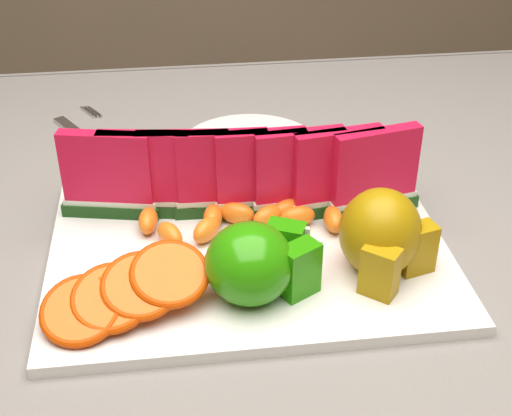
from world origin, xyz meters
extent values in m
cube|color=brown|center=(0.00, 0.00, 0.73)|extent=(1.40, 0.90, 0.03)
cube|color=gray|center=(0.00, 0.00, 0.75)|extent=(1.52, 1.02, 0.01)
cube|color=gray|center=(0.00, 0.51, 0.66)|extent=(1.52, 0.01, 0.20)
cube|color=silver|center=(0.08, -0.01, 0.76)|extent=(0.40, 0.30, 0.01)
ellipsoid|color=#3E8C17|center=(0.07, -0.09, 0.80)|extent=(0.09, 0.09, 0.08)
cube|color=#3E8C17|center=(0.12, -0.09, 0.80)|extent=(0.04, 0.04, 0.06)
cube|color=beige|center=(0.12, -0.09, 0.80)|extent=(0.03, 0.02, 0.05)
cube|color=#3E8C17|center=(0.11, -0.06, 0.80)|extent=(0.04, 0.03, 0.06)
cube|color=beige|center=(0.12, -0.06, 0.80)|extent=(0.03, 0.02, 0.05)
ellipsoid|color=#AE7F15|center=(0.20, -0.06, 0.81)|extent=(0.10, 0.10, 0.09)
cube|color=#AE7F15|center=(0.19, -0.10, 0.79)|extent=(0.04, 0.04, 0.05)
cube|color=#AE7F15|center=(0.23, -0.07, 0.79)|extent=(0.04, 0.03, 0.05)
cylinder|color=silver|center=(0.11, 0.21, 0.76)|extent=(0.19, 0.19, 0.01)
cube|color=silver|center=(-0.10, 0.26, 0.76)|extent=(0.10, 0.15, 0.00)
cube|color=silver|center=(-0.11, 0.35, 0.76)|extent=(0.02, 0.04, 0.00)
cube|color=silver|center=(-0.10, 0.35, 0.76)|extent=(0.02, 0.04, 0.00)
cube|color=silver|center=(-0.10, 0.35, 0.76)|extent=(0.02, 0.04, 0.00)
cube|color=#0D360E|center=(-0.06, 0.06, 0.78)|extent=(0.11, 0.04, 0.01)
cube|color=silver|center=(-0.06, 0.06, 0.79)|extent=(0.10, 0.04, 0.01)
cube|color=red|center=(-0.06, 0.06, 0.83)|extent=(0.10, 0.04, 0.08)
cube|color=#0D360E|center=(-0.02, 0.06, 0.78)|extent=(0.11, 0.04, 0.01)
cube|color=silver|center=(-0.02, 0.06, 0.79)|extent=(0.10, 0.03, 0.01)
cube|color=red|center=(-0.02, 0.06, 0.83)|extent=(0.10, 0.03, 0.08)
cube|color=#0D360E|center=(0.02, 0.05, 0.78)|extent=(0.11, 0.03, 0.01)
cube|color=silver|center=(0.02, 0.05, 0.79)|extent=(0.10, 0.03, 0.01)
cube|color=red|center=(0.02, 0.05, 0.83)|extent=(0.10, 0.02, 0.08)
cube|color=#0D360E|center=(0.06, 0.05, 0.78)|extent=(0.11, 0.02, 0.01)
cube|color=silver|center=(0.06, 0.05, 0.79)|extent=(0.10, 0.02, 0.01)
cube|color=red|center=(0.06, 0.05, 0.83)|extent=(0.10, 0.02, 0.08)
cube|color=#0D360E|center=(0.10, 0.05, 0.78)|extent=(0.11, 0.02, 0.01)
cube|color=silver|center=(0.10, 0.05, 0.79)|extent=(0.10, 0.02, 0.01)
cube|color=red|center=(0.10, 0.05, 0.83)|extent=(0.10, 0.02, 0.08)
cube|color=#0D360E|center=(0.14, 0.04, 0.78)|extent=(0.11, 0.03, 0.01)
cube|color=silver|center=(0.14, 0.04, 0.79)|extent=(0.10, 0.03, 0.01)
cube|color=red|center=(0.14, 0.04, 0.83)|extent=(0.10, 0.02, 0.08)
cube|color=#0D360E|center=(0.18, 0.04, 0.78)|extent=(0.11, 0.04, 0.01)
cube|color=silver|center=(0.18, 0.04, 0.79)|extent=(0.10, 0.03, 0.01)
cube|color=red|center=(0.18, 0.04, 0.83)|extent=(0.10, 0.03, 0.08)
cube|color=#0D360E|center=(0.22, 0.03, 0.78)|extent=(0.11, 0.04, 0.01)
cube|color=silver|center=(0.22, 0.03, 0.79)|extent=(0.10, 0.04, 0.01)
cube|color=red|center=(0.22, 0.03, 0.83)|extent=(0.10, 0.04, 0.08)
cylinder|color=#F83108|center=(-0.08, -0.11, 0.79)|extent=(0.08, 0.08, 0.03)
torus|color=#BE460D|center=(-0.08, -0.11, 0.79)|extent=(0.09, 0.08, 0.03)
cylinder|color=#F83108|center=(-0.05, -0.10, 0.79)|extent=(0.07, 0.07, 0.03)
torus|color=#BE460D|center=(-0.05, -0.10, 0.79)|extent=(0.08, 0.08, 0.03)
cylinder|color=#F83108|center=(-0.03, -0.10, 0.80)|extent=(0.07, 0.07, 0.03)
torus|color=#BE460D|center=(-0.03, -0.10, 0.80)|extent=(0.08, 0.07, 0.03)
cylinder|color=#F83108|center=(0.00, -0.09, 0.80)|extent=(0.07, 0.07, 0.03)
torus|color=#BE460D|center=(0.00, -0.09, 0.80)|extent=(0.08, 0.08, 0.03)
cylinder|color=#F83108|center=(-0.03, 0.12, 0.78)|extent=(0.07, 0.07, 0.03)
torus|color=#BE460D|center=(-0.03, 0.12, 0.78)|extent=(0.08, 0.08, 0.03)
cylinder|color=#F83108|center=(0.02, 0.12, 0.79)|extent=(0.07, 0.07, 0.03)
torus|color=#BE460D|center=(0.02, 0.12, 0.79)|extent=(0.08, 0.08, 0.03)
cylinder|color=#F83108|center=(0.07, 0.12, 0.79)|extent=(0.08, 0.08, 0.03)
torus|color=#BE460D|center=(0.07, 0.12, 0.79)|extent=(0.09, 0.09, 0.03)
cylinder|color=#F83108|center=(0.11, 0.12, 0.79)|extent=(0.08, 0.08, 0.03)
torus|color=#BE460D|center=(0.11, 0.12, 0.79)|extent=(0.09, 0.09, 0.03)
cylinder|color=#F83108|center=(0.16, 0.12, 0.80)|extent=(0.09, 0.09, 0.03)
torus|color=#BE460D|center=(0.16, 0.12, 0.80)|extent=(0.10, 0.10, 0.03)
ellipsoid|color=orange|center=(-0.02, 0.03, 0.78)|extent=(0.02, 0.04, 0.02)
ellipsoid|color=orange|center=(0.00, 0.00, 0.78)|extent=(0.04, 0.04, 0.02)
ellipsoid|color=orange|center=(0.04, 0.00, 0.78)|extent=(0.04, 0.04, 0.02)
ellipsoid|color=orange|center=(0.05, 0.02, 0.78)|extent=(0.03, 0.04, 0.02)
ellipsoid|color=orange|center=(0.07, 0.03, 0.78)|extent=(0.04, 0.03, 0.02)
ellipsoid|color=orange|center=(0.10, 0.02, 0.78)|extent=(0.04, 0.04, 0.02)
ellipsoid|color=orange|center=(0.13, 0.03, 0.78)|extent=(0.04, 0.03, 0.02)
ellipsoid|color=orange|center=(0.14, 0.01, 0.78)|extent=(0.04, 0.02, 0.02)
ellipsoid|color=orange|center=(0.17, 0.00, 0.78)|extent=(0.02, 0.04, 0.02)
camera|label=1|loc=(0.01, -0.60, 1.19)|focal=50.00mm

